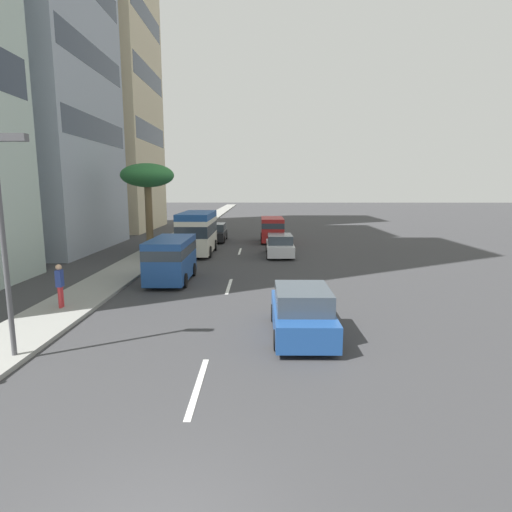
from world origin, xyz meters
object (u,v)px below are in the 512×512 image
van_fourth (171,257)px  van_fifth (272,228)px  car_third (302,312)px  pedestrian_mid_block (60,284)px  street_lamp (5,220)px  minibus_lead (197,231)px  car_second (280,246)px  palm_tree (147,177)px  car_sixth (216,233)px

van_fourth → van_fifth: (15.95, -5.77, -0.04)m
car_third → pedestrian_mid_block: 9.75m
van_fifth → van_fourth: bearing=160.1°
street_lamp → van_fifth: bearing=-17.2°
minibus_lead → pedestrian_mid_block: 14.86m
pedestrian_mid_block → van_fifth: bearing=-25.8°
car_second → palm_tree: size_ratio=0.73×
car_third → pedestrian_mid_block: pedestrian_mid_block is taller
car_second → van_fourth: bearing=144.0°
minibus_lead → car_third: size_ratio=1.36×
car_second → street_lamp: size_ratio=0.77×
pedestrian_mid_block → street_lamp: bearing=-170.6°
pedestrian_mid_block → van_fourth: bearing=-34.5°
pedestrian_mid_block → palm_tree: palm_tree is taller
car_second → palm_tree: palm_tree is taller
van_fourth → van_fifth: van_fourth is taller
car_sixth → minibus_lead: bearing=-4.2°
minibus_lead → van_fifth: 8.92m
van_fourth → street_lamp: street_lamp is taller
minibus_lead → street_lamp: (-19.23, 2.33, 2.33)m
car_third → palm_tree: size_ratio=0.68×
van_fourth → street_lamp: 10.71m
car_third → minibus_lead: bearing=19.4°
minibus_lead → van_fourth: bearing=-0.2°
van_fifth → car_sixth: size_ratio=0.98×
car_third → palm_tree: palm_tree is taller
van_fourth → street_lamp: bearing=-12.8°
minibus_lead → van_fifth: minibus_lead is taller
car_sixth → pedestrian_mid_block: size_ratio=2.71×
van_fourth → street_lamp: size_ratio=0.74×
minibus_lead → car_third: bearing=19.4°
car_second → minibus_lead: bearing=82.9°
car_second → car_sixth: size_ratio=1.01×
minibus_lead → pedestrian_mid_block: (-14.46, 3.35, -0.57)m
car_third → van_fourth: van_fourth is taller
van_fourth → pedestrian_mid_block: bearing=-31.9°
car_third → van_fifth: 23.95m
car_third → palm_tree: 21.27m
minibus_lead → car_second: bearing=82.9°
car_second → van_fifth: van_fifth is taller
car_second → car_third: size_ratio=1.08×
car_third → car_second: bearing=-0.1°
car_sixth → pedestrian_mid_block: 22.32m
van_fifth → palm_tree: size_ratio=0.72×
minibus_lead → palm_tree: bearing=-105.9°
palm_tree → minibus_lead: bearing=-105.9°
car_second → palm_tree: bearing=79.5°
car_sixth → palm_tree: 9.18m
car_second → car_sixth: car_sixth is taller
car_second → street_lamp: (-18.48, 8.38, 3.29)m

